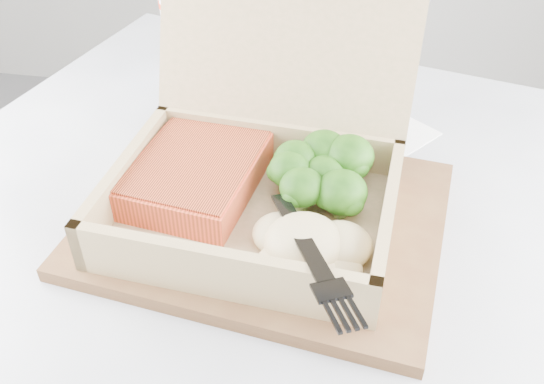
% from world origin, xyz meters
% --- Properties ---
extents(cafe_table, '(0.92, 0.92, 0.71)m').
position_xyz_m(cafe_table, '(-0.47, 0.55, 0.53)').
color(cafe_table, black).
rests_on(cafe_table, floor).
extents(serving_tray, '(0.34, 0.29, 0.01)m').
position_xyz_m(serving_tray, '(-0.48, 0.56, 0.72)').
color(serving_tray, brown).
rests_on(serving_tray, cafe_table).
extents(takeout_container, '(0.26, 0.27, 0.22)m').
position_xyz_m(takeout_container, '(-0.48, 0.59, 0.78)').
color(takeout_container, tan).
rests_on(takeout_container, serving_tray).
extents(salmon_fillet, '(0.12, 0.15, 0.03)m').
position_xyz_m(salmon_fillet, '(-0.54, 0.58, 0.75)').
color(salmon_fillet, '#ED4D2E').
rests_on(salmon_fillet, takeout_container).
extents(broccoli_pile, '(0.10, 0.10, 0.04)m').
position_xyz_m(broccoli_pile, '(-0.43, 0.58, 0.76)').
color(broccoli_pile, '#35761A').
rests_on(broccoli_pile, takeout_container).
extents(mashed_potatoes, '(0.10, 0.09, 0.04)m').
position_xyz_m(mashed_potatoes, '(-0.44, 0.50, 0.75)').
color(mashed_potatoes, tan).
rests_on(mashed_potatoes, takeout_container).
extents(plastic_fork, '(0.09, 0.17, 0.02)m').
position_xyz_m(plastic_fork, '(-0.45, 0.52, 0.77)').
color(plastic_fork, black).
rests_on(plastic_fork, mashed_potatoes).
extents(paper_cup, '(0.08, 0.08, 0.10)m').
position_xyz_m(paper_cup, '(-0.62, 0.85, 0.77)').
color(paper_cup, silver).
rests_on(paper_cup, cafe_table).
extents(receipt, '(0.16, 0.17, 0.00)m').
position_xyz_m(receipt, '(-0.39, 0.71, 0.71)').
color(receipt, white).
rests_on(receipt, cafe_table).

